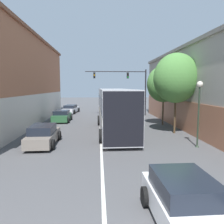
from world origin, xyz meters
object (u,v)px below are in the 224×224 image
object	(u,v)px
parked_car_left_near	(43,135)
street_tree_far	(164,84)
parked_car_left_mid	(62,116)
traffic_signal_gantry	(128,82)
bus	(115,108)
parked_car_left_far	(71,109)
hatchback_foreground	(186,204)
street_tree_near	(176,78)
street_lamp	(199,104)

from	to	relation	value
parked_car_left_near	street_tree_far	distance (m)	13.24
parked_car_left_mid	traffic_signal_gantry	bearing A→B (deg)	-58.19
bus	street_tree_far	size ratio (longest dim) A/B	1.93
parked_car_left_mid	parked_car_left_far	world-z (taller)	parked_car_left_mid
hatchback_foreground	traffic_signal_gantry	xyz separation A→B (m)	(1.56, 24.38, 3.93)
parked_car_left_near	street_tree_near	distance (m)	11.45
bus	street_lamp	distance (m)	7.23
hatchback_foreground	parked_car_left_near	distance (m)	11.09
street_lamp	street_tree_far	size ratio (longest dim) A/B	0.70
traffic_signal_gantry	street_tree_far	size ratio (longest dim) A/B	1.37
traffic_signal_gantry	street_lamp	distance (m)	16.63
parked_car_left_mid	parked_car_left_far	distance (m)	8.21
street_tree_far	street_tree_near	bearing A→B (deg)	-92.67
bus	street_tree_far	world-z (taller)	street_tree_far
bus	hatchback_foreground	world-z (taller)	bus
street_tree_near	parked_car_left_near	bearing A→B (deg)	-162.63
bus	parked_car_left_near	size ratio (longest dim) A/B	2.78
parked_car_left_far	traffic_signal_gantry	bearing A→B (deg)	-104.18
traffic_signal_gantry	street_lamp	size ratio (longest dim) A/B	1.95
hatchback_foreground	street_tree_far	distance (m)	17.44
street_lamp	traffic_signal_gantry	bearing A→B (deg)	98.62
bus	hatchback_foreground	xyz separation A→B (m)	(1.02, -13.14, -1.42)
parked_car_left_near	traffic_signal_gantry	world-z (taller)	traffic_signal_gantry
parked_car_left_near	street_tree_near	size ratio (longest dim) A/B	0.63
traffic_signal_gantry	street_tree_far	distance (m)	8.30
parked_car_left_mid	street_lamp	xyz separation A→B (m)	(10.67, -11.39, 2.24)
parked_car_left_near	traffic_signal_gantry	distance (m)	17.49
bus	street_tree_near	world-z (taller)	street_tree_near
parked_car_left_far	street_tree_far	distance (m)	15.96
traffic_signal_gantry	parked_car_left_near	bearing A→B (deg)	-117.05
parked_car_left_mid	street_tree_far	bearing A→B (deg)	-104.26
hatchback_foreground	street_tree_near	size ratio (longest dim) A/B	0.59
bus	hatchback_foreground	distance (m)	13.26
street_tree_near	parked_car_left_mid	bearing A→B (deg)	146.71
hatchback_foreground	parked_car_left_near	size ratio (longest dim) A/B	0.94
street_lamp	street_tree_near	size ratio (longest dim) A/B	0.64
traffic_signal_gantry	street_tree_near	bearing A→B (deg)	-78.26
parked_car_left_far	traffic_signal_gantry	distance (m)	9.69
bus	hatchback_foreground	size ratio (longest dim) A/B	2.94
parked_car_left_far	street_tree_near	world-z (taller)	street_tree_near
hatchback_foreground	street_lamp	distance (m)	9.25
street_lamp	street_tree_near	bearing A→B (deg)	89.88
hatchback_foreground	parked_car_left_mid	bearing A→B (deg)	17.96
traffic_signal_gantry	street_tree_far	bearing A→B (deg)	-71.13
parked_car_left_near	street_tree_far	world-z (taller)	street_tree_far
bus	street_tree_far	distance (m)	6.62
bus	street_lamp	xyz separation A→B (m)	(5.06, -5.11, 0.76)
parked_car_left_near	parked_car_left_mid	bearing A→B (deg)	1.41
parked_car_left_near	street_lamp	xyz separation A→B (m)	(10.23, -1.18, 2.19)
bus	hatchback_foreground	bearing A→B (deg)	-176.52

